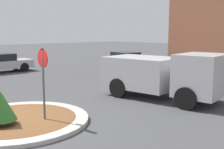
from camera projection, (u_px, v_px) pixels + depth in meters
name	position (u px, v px, depth m)	size (l,w,h in m)	color
ground_plane	(19.00, 122.00, 9.74)	(120.00, 120.00, 0.00)	#474749
traffic_island	(19.00, 120.00, 9.73)	(4.84, 4.84, 0.14)	#BCB7AD
stop_sign	(43.00, 72.00, 9.43)	(0.65, 0.07, 2.58)	#4C4C51
island_shrub	(1.00, 106.00, 8.95)	(0.95, 0.95, 1.11)	brown
utility_truck	(162.00, 74.00, 13.03)	(5.82, 3.14, 2.19)	#B2B2B7
parked_sedan_red	(127.00, 60.00, 24.03)	(4.80, 2.45, 1.40)	#B21919
parked_sedan_silver	(2.00, 63.00, 21.72)	(1.91, 4.50, 1.45)	#B7B7BC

